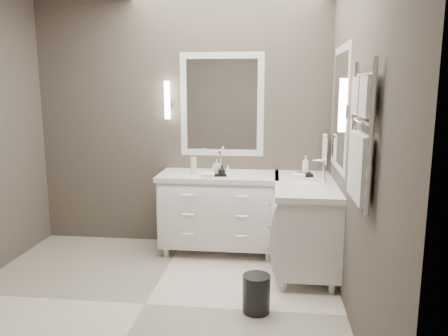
# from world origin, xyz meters

# --- Properties ---
(floor) EXTENTS (3.20, 3.00, 0.01)m
(floor) POSITION_xyz_m (0.00, 0.00, -0.01)
(floor) COLOR silver
(floor) RESTS_ON ground
(wall_back) EXTENTS (3.20, 0.01, 2.70)m
(wall_back) POSITION_xyz_m (0.00, 1.50, 1.35)
(wall_back) COLOR #4B443C
(wall_back) RESTS_ON floor
(wall_front) EXTENTS (3.20, 0.01, 2.70)m
(wall_front) POSITION_xyz_m (0.00, -1.50, 1.35)
(wall_front) COLOR #4B443C
(wall_front) RESTS_ON floor
(wall_right) EXTENTS (0.01, 3.00, 2.70)m
(wall_right) POSITION_xyz_m (1.60, 0.00, 1.35)
(wall_right) COLOR #4B443C
(wall_right) RESTS_ON floor
(vanity_back) EXTENTS (1.24, 0.59, 0.97)m
(vanity_back) POSITION_xyz_m (0.45, 1.23, 0.49)
(vanity_back) COLOR white
(vanity_back) RESTS_ON floor
(vanity_right) EXTENTS (0.59, 1.24, 0.97)m
(vanity_right) POSITION_xyz_m (1.33, 0.90, 0.49)
(vanity_right) COLOR white
(vanity_right) RESTS_ON floor
(mirror_back) EXTENTS (0.90, 0.02, 1.10)m
(mirror_back) POSITION_xyz_m (0.45, 1.49, 1.55)
(mirror_back) COLOR white
(mirror_back) RESTS_ON wall_back
(mirror_right) EXTENTS (0.02, 0.90, 1.10)m
(mirror_right) POSITION_xyz_m (1.59, 0.80, 1.55)
(mirror_right) COLOR white
(mirror_right) RESTS_ON wall_right
(sconce_back) EXTENTS (0.06, 0.06, 0.40)m
(sconce_back) POSITION_xyz_m (-0.13, 1.43, 1.59)
(sconce_back) COLOR white
(sconce_back) RESTS_ON wall_back
(sconce_right) EXTENTS (0.06, 0.06, 0.40)m
(sconce_right) POSITION_xyz_m (1.53, 0.22, 1.59)
(sconce_right) COLOR white
(sconce_right) RESTS_ON wall_right
(towel_bar_corner) EXTENTS (0.03, 0.22, 0.30)m
(towel_bar_corner) POSITION_xyz_m (1.54, 1.36, 1.12)
(towel_bar_corner) COLOR white
(towel_bar_corner) RESTS_ON wall_right
(towel_ladder) EXTENTS (0.06, 0.58, 0.90)m
(towel_ladder) POSITION_xyz_m (1.55, -0.40, 1.39)
(towel_ladder) COLOR white
(towel_ladder) RESTS_ON wall_right
(waste_bin) EXTENTS (0.28, 0.28, 0.30)m
(waste_bin) POSITION_xyz_m (0.90, -0.02, 0.15)
(waste_bin) COLOR black
(waste_bin) RESTS_ON floor
(amenity_tray_back) EXTENTS (0.16, 0.13, 0.02)m
(amenity_tray_back) POSITION_xyz_m (0.47, 1.11, 0.86)
(amenity_tray_back) COLOR black
(amenity_tray_back) RESTS_ON vanity_back
(amenity_tray_right) EXTENTS (0.15, 0.19, 0.03)m
(amenity_tray_right) POSITION_xyz_m (1.34, 1.22, 0.86)
(amenity_tray_right) COLOR black
(amenity_tray_right) RESTS_ON vanity_right
(water_bottle) EXTENTS (0.08, 0.08, 0.18)m
(water_bottle) POSITION_xyz_m (0.20, 1.15, 0.94)
(water_bottle) COLOR silver
(water_bottle) RESTS_ON vanity_back
(soap_bottle_a) EXTENTS (0.07, 0.07, 0.14)m
(soap_bottle_a) POSITION_xyz_m (0.44, 1.13, 0.94)
(soap_bottle_a) COLOR white
(soap_bottle_a) RESTS_ON amenity_tray_back
(soap_bottle_b) EXTENTS (0.09, 0.09, 0.09)m
(soap_bottle_b) POSITION_xyz_m (0.50, 1.08, 0.92)
(soap_bottle_b) COLOR black
(soap_bottle_b) RESTS_ON amenity_tray_back
(soap_bottle_c) EXTENTS (0.08, 0.08, 0.18)m
(soap_bottle_c) POSITION_xyz_m (1.34, 1.22, 0.97)
(soap_bottle_c) COLOR white
(soap_bottle_c) RESTS_ON amenity_tray_right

